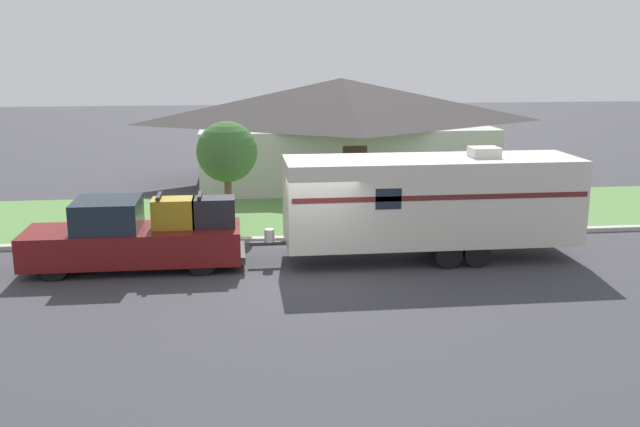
# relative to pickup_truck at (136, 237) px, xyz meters

# --- Properties ---
(ground_plane) EXTENTS (120.00, 120.00, 0.00)m
(ground_plane) POSITION_rel_pickup_truck_xyz_m (4.70, -1.42, -0.89)
(ground_plane) COLOR #38383D
(curb_strip) EXTENTS (80.00, 0.30, 0.14)m
(curb_strip) POSITION_rel_pickup_truck_xyz_m (4.70, 2.33, -0.82)
(curb_strip) COLOR #ADADA8
(curb_strip) RESTS_ON ground_plane
(lawn_strip) EXTENTS (80.00, 7.00, 0.03)m
(lawn_strip) POSITION_rel_pickup_truck_xyz_m (4.70, 5.98, -0.88)
(lawn_strip) COLOR #568442
(lawn_strip) RESTS_ON ground_plane
(house_across_street) EXTENTS (13.41, 8.35, 4.61)m
(house_across_street) POSITION_rel_pickup_truck_xyz_m (7.52, 12.64, 1.50)
(house_across_street) COLOR #B2B2A8
(house_across_street) RESTS_ON ground_plane
(pickup_truck) EXTENTS (5.90, 1.96, 2.05)m
(pickup_truck) POSITION_rel_pickup_truck_xyz_m (0.00, 0.00, 0.00)
(pickup_truck) COLOR black
(pickup_truck) RESTS_ON ground_plane
(travel_trailer) EXTENTS (9.28, 2.34, 3.19)m
(travel_trailer) POSITION_rel_pickup_truck_xyz_m (8.23, -0.00, 0.82)
(travel_trailer) COLOR black
(travel_trailer) RESTS_ON ground_plane
(mailbox) EXTENTS (0.48, 0.20, 1.25)m
(mailbox) POSITION_rel_pickup_truck_xyz_m (8.94, 2.92, 0.07)
(mailbox) COLOR brown
(mailbox) RESTS_ON ground_plane
(tree_in_yard) EXTENTS (2.01, 2.01, 3.58)m
(tree_in_yard) POSITION_rel_pickup_truck_xyz_m (2.48, 4.31, 1.66)
(tree_in_yard) COLOR brown
(tree_in_yard) RESTS_ON ground_plane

